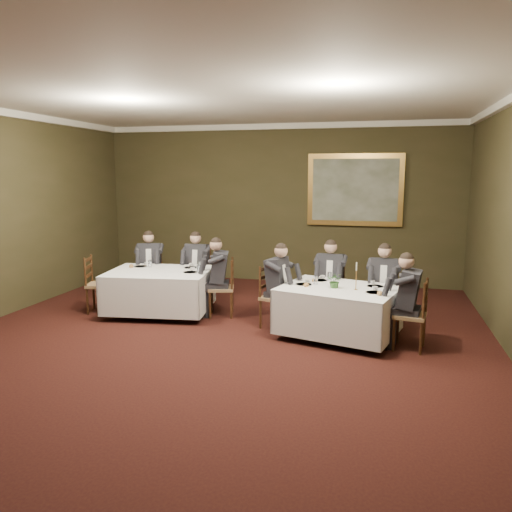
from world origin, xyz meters
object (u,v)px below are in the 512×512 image
at_px(diner_main_backright, 383,295).
at_px(chair_sec_endleft, 100,296).
at_px(table_main, 338,308).
at_px(chair_sec_backleft, 151,286).
at_px(chair_main_endright, 410,329).
at_px(chair_sec_backright, 198,287).
at_px(chair_sec_endright, 222,300).
at_px(diner_main_endright, 410,313).
at_px(diner_main_backleft, 330,289).
at_px(chair_main_backright, 383,309).
at_px(candlestick, 356,279).
at_px(diner_sec_endright, 221,287).
at_px(chair_main_backleft, 330,302).
at_px(table_second, 160,288).
at_px(diner_main_endleft, 276,296).
at_px(diner_sec_backleft, 150,274).
at_px(painting, 355,190).
at_px(diner_sec_backright, 198,275).
at_px(centerpiece, 335,280).
at_px(chair_main_endleft, 275,310).

distance_m(diner_main_backright, chair_sec_endleft, 4.89).
distance_m(table_main, chair_sec_backleft, 3.96).
height_order(chair_main_endright, chair_sec_backleft, same).
bearing_deg(chair_sec_backright, chair_sec_endright, 132.31).
height_order(chair_main_endright, diner_main_endright, diner_main_endright).
relative_size(chair_main_endright, chair_sec_backleft, 1.00).
bearing_deg(diner_main_endright, diner_main_backleft, 55.01).
xyz_separation_m(chair_main_backright, candlestick, (-0.40, -0.79, 0.63)).
bearing_deg(diner_sec_endright, diner_main_endright, -121.64).
height_order(chair_main_backleft, chair_sec_endleft, same).
distance_m(table_second, diner_main_backright, 3.79).
distance_m(diner_main_endleft, diner_sec_endright, 1.12).
distance_m(chair_main_backright, chair_sec_backright, 3.51).
bearing_deg(table_main, diner_main_endright, -14.93).
bearing_deg(diner_main_backright, table_main, 52.29).
xyz_separation_m(table_second, diner_sec_backleft, (-0.57, 0.82, 0.06)).
bearing_deg(painting, chair_sec_backright, -142.19).
bearing_deg(diner_sec_endright, chair_sec_backleft, 52.68).
distance_m(diner_sec_backright, painting, 3.86).
height_order(table_main, chair_sec_backright, chair_sec_backright).
bearing_deg(diner_sec_backright, centerpiece, 150.90).
bearing_deg(diner_sec_backright, chair_sec_endright, 132.73).
bearing_deg(diner_main_backright, diner_main_endleft, 19.72).
height_order(table_second, diner_main_endleft, diner_main_endleft).
height_order(chair_sec_backright, diner_sec_backright, diner_sec_backright).
xyz_separation_m(table_second, painting, (3.13, 3.10, 1.63)).
xyz_separation_m(chair_main_endright, chair_sec_endleft, (-5.24, 0.67, 0.00)).
relative_size(table_main, diner_sec_endright, 1.44).
xyz_separation_m(diner_main_endright, chair_sec_backright, (-3.79, 1.75, -0.23)).
bearing_deg(chair_main_endright, diner_sec_backright, 74.89).
bearing_deg(diner_main_backright, chair_main_endright, 115.96).
height_order(table_second, chair_main_endleft, chair_main_endleft).
bearing_deg(table_main, chair_sec_backright, 151.99).
distance_m(table_second, diner_main_endright, 4.22).
xyz_separation_m(diner_main_backright, diner_sec_backright, (-3.43, 0.77, 0.00)).
bearing_deg(diner_sec_backright, chair_main_backleft, 168.27).
bearing_deg(candlestick, chair_sec_endright, 161.75).
height_order(chair_main_endright, diner_sec_backright, diner_sec_backright).
distance_m(table_second, diner_main_endleft, 2.15).
xyz_separation_m(chair_main_endleft, chair_sec_backleft, (-2.69, 1.09, 0.00)).
relative_size(diner_main_backleft, chair_sec_backright, 1.35).
height_order(table_second, diner_main_endright, diner_main_endright).
xyz_separation_m(diner_sec_backleft, chair_sec_endright, (1.66, -0.68, -0.23)).
xyz_separation_m(diner_main_backleft, centerpiece, (0.16, -0.97, 0.37)).
distance_m(chair_sec_backright, painting, 3.95).
height_order(chair_sec_endright, chair_sec_endleft, same).
relative_size(chair_sec_backright, centerpiece, 4.13).
bearing_deg(diner_sec_endright, table_main, -122.65).
xyz_separation_m(chair_main_backright, diner_main_backright, (-0.00, -0.01, 0.23)).
xyz_separation_m(diner_sec_backleft, painting, (3.71, 2.28, 1.57)).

